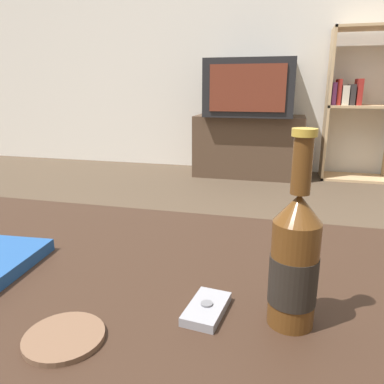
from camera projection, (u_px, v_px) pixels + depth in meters
The scene contains 8 objects.
back_wall at pixel (261, 20), 3.21m from camera, with size 8.00×0.05×2.60m.
coffee_table at pixel (97, 317), 0.64m from camera, with size 1.26×0.87×0.41m.
tv_stand at pixel (249, 146), 3.22m from camera, with size 0.90×0.43×0.51m.
television at pixel (251, 88), 3.09m from camera, with size 0.70×0.59×0.45m.
bookshelf at pixel (358, 103), 2.99m from camera, with size 0.53×0.30×1.19m.
beer_bottle at pixel (294, 261), 0.52m from camera, with size 0.07×0.07×0.28m.
cell_phone at pixel (207, 309), 0.57m from camera, with size 0.06×0.10×0.02m.
coaster at pixel (64, 337), 0.51m from camera, with size 0.11×0.11×0.01m.
Camera 1 is at (0.30, -0.50, 0.74)m, focal length 35.00 mm.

